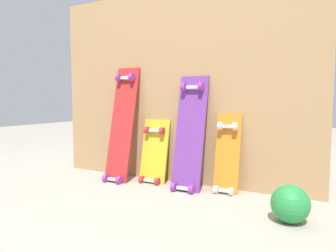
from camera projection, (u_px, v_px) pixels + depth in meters
ground_plane at (172, 183)px, 2.27m from camera, size 12.00×12.00×0.00m
plywood_wall_panel at (176, 87)px, 2.27m from camera, size 2.12×0.04×1.48m
skateboard_red at (121, 128)px, 2.36m from camera, size 0.21×0.28×0.97m
skateboard_yellow at (154, 155)px, 2.30m from camera, size 0.22×0.17×0.55m
skateboard_purple at (189, 137)px, 2.11m from camera, size 0.22×0.26×0.88m
skateboard_orange at (227, 158)px, 2.04m from camera, size 0.17×0.17×0.61m
rubber_ball at (290, 204)px, 1.53m from camera, size 0.20×0.20×0.20m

